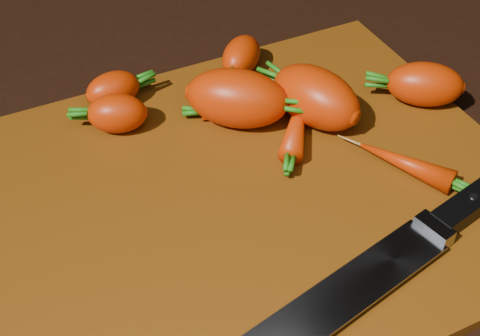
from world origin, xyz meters
name	(u,v)px	position (x,y,z in m)	size (l,w,h in m)	color
ground	(245,203)	(0.00, 0.00, -0.01)	(2.00, 2.00, 0.01)	black
cutting_board	(245,194)	(0.00, 0.00, 0.01)	(0.50, 0.40, 0.01)	#68350A
carrot_0	(117,113)	(-0.07, 0.13, 0.03)	(0.06, 0.04, 0.04)	red
carrot_1	(237,98)	(0.04, 0.09, 0.04)	(0.10, 0.06, 0.06)	red
carrot_2	(316,97)	(0.11, 0.06, 0.04)	(0.10, 0.06, 0.06)	red
carrot_3	(241,56)	(0.08, 0.17, 0.03)	(0.06, 0.04, 0.04)	red
carrot_4	(113,90)	(-0.07, 0.17, 0.03)	(0.06, 0.04, 0.04)	red
carrot_5	(425,84)	(0.22, 0.04, 0.03)	(0.08, 0.05, 0.05)	red
carrot_6	(298,118)	(0.08, 0.06, 0.02)	(0.11, 0.02, 0.02)	red
carrot_7	(258,109)	(0.06, 0.09, 0.02)	(0.11, 0.02, 0.02)	red
carrot_8	(405,163)	(0.14, -0.04, 0.02)	(0.09, 0.02, 0.02)	red
knife	(355,287)	(0.03, -0.14, 0.02)	(0.35, 0.11, 0.02)	gray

